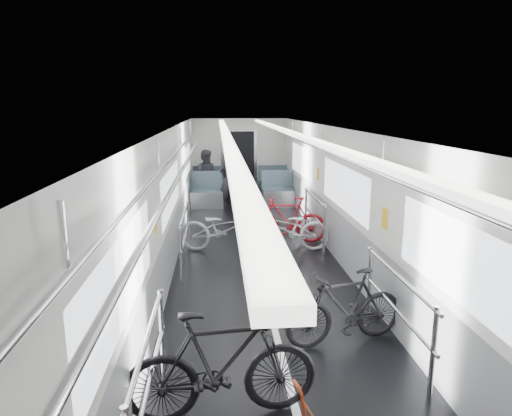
{
  "coord_description": "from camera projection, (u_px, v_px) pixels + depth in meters",
  "views": [
    {
      "loc": [
        -0.68,
        -7.59,
        2.78
      ],
      "look_at": [
        0.0,
        0.53,
        0.95
      ],
      "focal_mm": 32.0,
      "sensor_mm": 36.0,
      "label": 1
    }
  ],
  "objects": [
    {
      "name": "bike_right_far",
      "position": [
        288.0,
        219.0,
        9.44
      ],
      "size": [
        1.66,
        0.77,
        0.96
      ],
      "primitive_type": "imported",
      "rotation": [
        0.0,
        0.0,
        -1.78
      ],
      "color": "maroon",
      "rests_on": "floor"
    },
    {
      "name": "person_seated",
      "position": [
        205.0,
        176.0,
        13.41
      ],
      "size": [
        0.87,
        0.75,
        1.54
      ],
      "primitive_type": "imported",
      "rotation": [
        0.0,
        0.0,
        2.9
      ],
      "color": "#312E36",
      "rests_on": "floor"
    },
    {
      "name": "bike_right_near",
      "position": [
        345.0,
        307.0,
        5.39
      ],
      "size": [
        1.57,
        0.76,
        0.91
      ],
      "primitive_type": "imported",
      "rotation": [
        0.0,
        0.0,
        -1.35
      ],
      "color": "black",
      "rests_on": "floor"
    },
    {
      "name": "bike_aisle",
      "position": [
        248.0,
        191.0,
        12.61
      ],
      "size": [
        0.97,
        1.93,
        0.97
      ],
      "primitive_type": "imported",
      "rotation": [
        0.0,
        0.0,
        -0.19
      ],
      "color": "black",
      "rests_on": "floor"
    },
    {
      "name": "bike_right_mid",
      "position": [
        286.0,
        229.0,
        8.86
      ],
      "size": [
        1.74,
        0.65,
        0.91
      ],
      "primitive_type": "imported",
      "rotation": [
        0.0,
        0.0,
        -1.6
      ],
      "color": "silver",
      "rests_on": "floor"
    },
    {
      "name": "bike_left_mid",
      "position": [
        222.0,
        365.0,
        4.06
      ],
      "size": [
        1.78,
        0.66,
        1.05
      ],
      "primitive_type": "imported",
      "rotation": [
        0.0,
        0.0,
        1.67
      ],
      "color": "black",
      "rests_on": "floor"
    },
    {
      "name": "person_standing",
      "position": [
        230.0,
        180.0,
        12.5
      ],
      "size": [
        0.61,
        0.42,
        1.61
      ],
      "primitive_type": "imported",
      "rotation": [
        0.0,
        0.0,
        3.08
      ],
      "color": "black",
      "rests_on": "floor"
    },
    {
      "name": "bike_left_far",
      "position": [
        224.0,
        229.0,
        8.77
      ],
      "size": [
        1.87,
        1.04,
        0.93
      ],
      "primitive_type": "imported",
      "rotation": [
        0.0,
        0.0,
        1.32
      ],
      "color": "#99999D",
      "rests_on": "floor"
    },
    {
      "name": "car_shell",
      "position": [
        251.0,
        187.0,
        9.52
      ],
      "size": [
        3.02,
        14.01,
        2.41
      ],
      "color": "black",
      "rests_on": "ground"
    }
  ]
}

